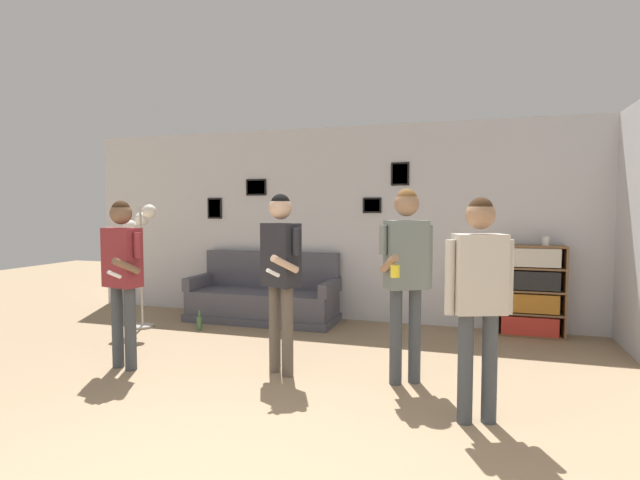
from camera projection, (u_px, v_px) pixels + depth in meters
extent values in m
cube|color=silver|center=(364.00, 224.00, 6.91)|extent=(8.57, 0.06, 2.70)
cube|color=black|center=(215.00, 208.00, 7.53)|extent=(0.23, 0.02, 0.31)
cube|color=#B2B2BC|center=(215.00, 208.00, 7.53)|extent=(0.19, 0.01, 0.27)
cube|color=black|center=(256.00, 187.00, 7.31)|extent=(0.32, 0.02, 0.24)
cube|color=gray|center=(256.00, 187.00, 7.30)|extent=(0.27, 0.01, 0.19)
cube|color=black|center=(400.00, 174.00, 6.68)|extent=(0.24, 0.02, 0.31)
cube|color=gray|center=(400.00, 174.00, 6.67)|extent=(0.20, 0.01, 0.26)
cube|color=black|center=(372.00, 205.00, 6.81)|extent=(0.26, 0.02, 0.21)
cube|color=gray|center=(372.00, 205.00, 6.81)|extent=(0.21, 0.01, 0.17)
cube|color=#4C4C56|center=(262.00, 317.00, 6.94)|extent=(2.09, 0.80, 0.10)
cube|color=#4C4C56|center=(262.00, 302.00, 6.92)|extent=(2.03, 0.74, 0.32)
cube|color=#4C4C56|center=(271.00, 270.00, 7.21)|extent=(2.03, 0.14, 0.52)
cube|color=#4C4C56|center=(200.00, 282.00, 7.20)|extent=(0.12, 0.74, 0.18)
cube|color=#4C4C56|center=(330.00, 288.00, 6.62)|extent=(0.12, 0.74, 0.18)
cube|color=brown|center=(496.00, 289.00, 6.23)|extent=(0.02, 0.30, 1.12)
cube|color=brown|center=(564.00, 292.00, 6.00)|extent=(0.02, 0.30, 1.12)
cube|color=brown|center=(528.00, 289.00, 6.26)|extent=(0.80, 0.01, 1.12)
cube|color=brown|center=(528.00, 334.00, 6.15)|extent=(0.76, 0.30, 0.02)
cube|color=brown|center=(531.00, 246.00, 6.08)|extent=(0.76, 0.30, 0.02)
cube|color=brown|center=(529.00, 313.00, 6.14)|extent=(0.76, 0.30, 0.02)
cube|color=brown|center=(530.00, 291.00, 6.12)|extent=(0.76, 0.30, 0.02)
cube|color=brown|center=(530.00, 268.00, 6.10)|extent=(0.76, 0.30, 0.02)
cube|color=red|center=(529.00, 325.00, 6.13)|extent=(0.65, 0.26, 0.23)
cube|color=#B77023|center=(529.00, 302.00, 6.12)|extent=(0.65, 0.26, 0.23)
cube|color=black|center=(530.00, 280.00, 6.10)|extent=(0.65, 0.26, 0.23)
cube|color=beige|center=(531.00, 257.00, 6.08)|extent=(0.65, 0.26, 0.23)
cylinder|color=#ADA89E|center=(143.00, 326.00, 6.57)|extent=(0.28, 0.28, 0.03)
cylinder|color=#ADA89E|center=(141.00, 266.00, 6.52)|extent=(0.03, 0.03, 1.56)
cylinder|color=#ADA89E|center=(145.00, 209.00, 6.45)|extent=(0.02, 0.16, 0.02)
sphere|color=white|center=(149.00, 211.00, 6.43)|extent=(0.18, 0.18, 0.18)
cylinder|color=#ADA89E|center=(141.00, 217.00, 6.54)|extent=(0.15, 0.09, 0.02)
sphere|color=white|center=(142.00, 219.00, 6.61)|extent=(0.18, 0.18, 0.18)
cylinder|color=#ADA89E|center=(135.00, 224.00, 6.44)|extent=(0.15, 0.09, 0.02)
sphere|color=white|center=(130.00, 227.00, 6.39)|extent=(0.18, 0.18, 0.18)
cylinder|color=#3D4247|center=(118.00, 327.00, 4.90)|extent=(0.11, 0.11, 0.81)
cylinder|color=#3D4247|center=(130.00, 329.00, 4.82)|extent=(0.11, 0.11, 0.81)
cube|color=maroon|center=(122.00, 257.00, 4.81)|extent=(0.39, 0.27, 0.57)
sphere|color=brown|center=(121.00, 214.00, 4.79)|extent=(0.21, 0.21, 0.21)
sphere|color=#382314|center=(121.00, 210.00, 4.79)|extent=(0.18, 0.18, 0.18)
cylinder|color=maroon|center=(137.00, 245.00, 4.70)|extent=(0.07, 0.07, 0.24)
cylinder|color=brown|center=(126.00, 266.00, 4.60)|extent=(0.12, 0.30, 0.18)
cylinder|color=white|center=(114.00, 274.00, 4.48)|extent=(0.06, 0.15, 0.09)
cylinder|color=maroon|center=(107.00, 259.00, 4.92)|extent=(0.07, 0.07, 0.54)
cylinder|color=brown|center=(275.00, 329.00, 4.76)|extent=(0.11, 0.11, 0.84)
cylinder|color=brown|center=(287.00, 332.00, 4.64)|extent=(0.11, 0.11, 0.84)
cube|color=#232328|center=(281.00, 255.00, 4.65)|extent=(0.41, 0.34, 0.59)
sphere|color=#D1A889|center=(280.00, 208.00, 4.63)|extent=(0.22, 0.22, 0.22)
sphere|color=black|center=(280.00, 204.00, 4.62)|extent=(0.18, 0.18, 0.18)
cylinder|color=#232328|center=(296.00, 242.00, 4.49)|extent=(0.07, 0.07, 0.25)
cylinder|color=#D1A889|center=(285.00, 264.00, 4.41)|extent=(0.19, 0.30, 0.19)
cylinder|color=white|center=(273.00, 273.00, 4.31)|extent=(0.09, 0.14, 0.09)
cylinder|color=#232328|center=(266.00, 256.00, 4.80)|extent=(0.07, 0.07, 0.56)
cylinder|color=#3D4247|center=(396.00, 337.00, 4.42)|extent=(0.11, 0.11, 0.85)
cylinder|color=#3D4247|center=(415.00, 336.00, 4.46)|extent=(0.11, 0.11, 0.85)
cube|color=slate|center=(406.00, 255.00, 4.40)|extent=(0.41, 0.35, 0.61)
sphere|color=#997051|center=(407.00, 204.00, 4.37)|extent=(0.22, 0.22, 0.22)
sphere|color=brown|center=(407.00, 199.00, 4.37)|extent=(0.19, 0.19, 0.19)
cylinder|color=slate|center=(429.00, 257.00, 4.45)|extent=(0.07, 0.07, 0.57)
cylinder|color=slate|center=(383.00, 240.00, 4.34)|extent=(0.07, 0.07, 0.26)
cylinder|color=#997051|center=(389.00, 264.00, 4.22)|extent=(0.21, 0.30, 0.19)
cylinder|color=yellow|center=(395.00, 271.00, 4.08)|extent=(0.08, 0.08, 0.10)
cylinder|color=#3D4247|center=(465.00, 368.00, 3.61)|extent=(0.11, 0.11, 0.81)
cylinder|color=#3D4247|center=(489.00, 368.00, 3.63)|extent=(0.11, 0.11, 0.81)
cube|color=#BCB2A3|center=(479.00, 274.00, 3.58)|extent=(0.41, 0.31, 0.57)
sphere|color=#997051|center=(481.00, 215.00, 3.55)|extent=(0.21, 0.21, 0.21)
sphere|color=#382314|center=(481.00, 210.00, 3.55)|extent=(0.18, 0.18, 0.18)
cylinder|color=#BCB2A3|center=(508.00, 277.00, 3.59)|extent=(0.07, 0.07, 0.54)
cylinder|color=#BCB2A3|center=(450.00, 277.00, 3.57)|extent=(0.07, 0.07, 0.54)
cylinder|color=#3D6638|center=(200.00, 323.00, 6.41)|extent=(0.07, 0.07, 0.18)
cylinder|color=#3D6638|center=(199.00, 314.00, 6.40)|extent=(0.03, 0.03, 0.08)
cylinder|color=white|center=(546.00, 241.00, 6.03)|extent=(0.08, 0.08, 0.11)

